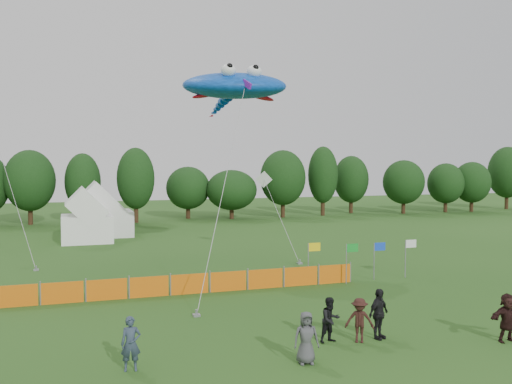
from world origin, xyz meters
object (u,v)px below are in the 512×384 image
object	(u,v)px
spectator_f	(507,318)
spectator_a	(131,344)
spectator_d	(379,314)
spectator_e	(306,338)
tent_left	(87,220)
spectator_b	(330,320)
barrier_fence	(189,284)
tent_right	(102,215)
spectator_c	(360,320)
stingray_kite	(233,87)

from	to	relation	value
spectator_f	spectator_a	bearing A→B (deg)	175.39
spectator_d	spectator_e	distance (m)	3.91
tent_left	spectator_b	distance (m)	31.05
barrier_fence	spectator_b	distance (m)	9.71
tent_right	spectator_a	size ratio (longest dim) A/B	3.02
tent_right	spectator_f	distance (m)	37.53
tent_right	spectator_a	bearing A→B (deg)	-92.07
spectator_b	spectator_d	size ratio (longest dim) A/B	0.88
barrier_fence	spectator_d	world-z (taller)	spectator_d
spectator_b	spectator_d	distance (m)	1.89
barrier_fence	spectator_e	size ratio (longest dim) A/B	10.47
spectator_c	spectator_e	distance (m)	3.05
spectator_e	spectator_b	bearing A→B (deg)	54.41
spectator_b	spectator_e	world-z (taller)	spectator_e
spectator_a	spectator_b	distance (m)	7.23
spectator_d	spectator_f	bearing A→B (deg)	-48.30
spectator_f	tent_left	bearing A→B (deg)	114.42
tent_left	spectator_e	distance (m)	32.39
spectator_c	spectator_f	bearing A→B (deg)	11.91
spectator_e	spectator_a	bearing A→B (deg)	177.03
tent_right	barrier_fence	world-z (taller)	tent_right
spectator_a	spectator_e	world-z (taller)	spectator_a
tent_left	spectator_c	distance (m)	31.64
spectator_c	spectator_f	distance (m)	5.42
spectator_e	spectator_d	bearing A→B (deg)	32.25
tent_left	spectator_b	size ratio (longest dim) A/B	2.47
spectator_e	stingray_kite	world-z (taller)	stingray_kite
tent_right	spectator_b	bearing A→B (deg)	-79.89
tent_right	spectator_d	bearing A→B (deg)	-76.90
spectator_a	stingray_kite	size ratio (longest dim) A/B	0.08
spectator_c	spectator_a	bearing A→B (deg)	-148.95
spectator_f	stingray_kite	world-z (taller)	stingray_kite
spectator_d	barrier_fence	bearing A→B (deg)	93.31
stingray_kite	spectator_e	bearing A→B (deg)	-99.22
barrier_fence	spectator_d	distance (m)	10.68
barrier_fence	spectator_b	size ratio (longest dim) A/B	10.82
spectator_c	spectator_e	bearing A→B (deg)	-123.41
spectator_f	spectator_c	bearing A→B (deg)	163.84
spectator_f	barrier_fence	bearing A→B (deg)	131.80
spectator_b	barrier_fence	bearing A→B (deg)	98.16
tent_left	spectator_f	bearing A→B (deg)	-67.09
spectator_d	stingray_kite	distance (m)	20.19
tent_left	barrier_fence	world-z (taller)	tent_left
tent_right	spectator_d	size ratio (longest dim) A/B	2.76
tent_right	spectator_f	xyz separation A→B (m)	(12.13, -35.50, -0.96)
spectator_b	spectator_e	bearing A→B (deg)	-146.35
tent_left	spectator_e	xyz separation A→B (m)	(5.70, -31.87, -0.97)
tent_left	spectator_a	xyz separation A→B (m)	(0.22, -30.69, -0.96)
spectator_c	stingray_kite	world-z (taller)	stingray_kite
spectator_f	stingray_kite	size ratio (longest dim) A/B	0.09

